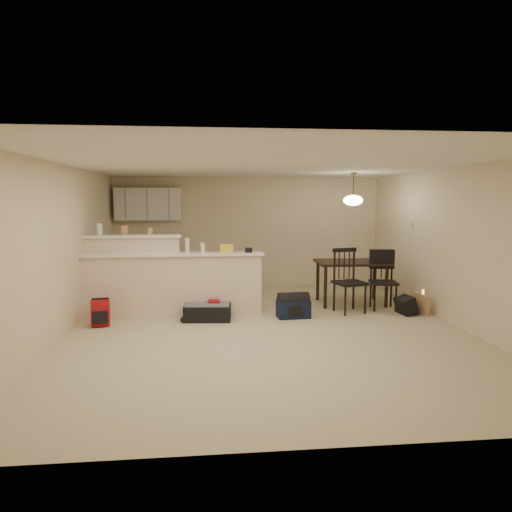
{
  "coord_description": "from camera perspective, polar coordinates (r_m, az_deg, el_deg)",
  "views": [
    {
      "loc": [
        -0.87,
        -6.87,
        1.98
      ],
      "look_at": [
        -0.1,
        0.7,
        1.05
      ],
      "focal_mm": 32.0,
      "sensor_mm": 36.0,
      "label": 1
    }
  ],
  "objects": [
    {
      "name": "red_backpack",
      "position": [
        7.68,
        -18.87,
        -6.75
      ],
      "size": [
        0.3,
        0.21,
        0.42
      ],
      "primitive_type": "cube",
      "rotation": [
        0.0,
        0.0,
        0.15
      ],
      "color": "#AD131A",
      "rests_on": "ground"
    },
    {
      "name": "black_daypack",
      "position": [
        8.41,
        18.24,
        -5.94
      ],
      "size": [
        0.28,
        0.37,
        0.3
      ],
      "primitive_type": "cube",
      "rotation": [
        0.0,
        0.0,
        1.68
      ],
      "color": "black",
      "rests_on": "ground"
    },
    {
      "name": "dining_chair_near",
      "position": [
        8.22,
        11.66,
        -3.08
      ],
      "size": [
        0.6,
        0.58,
        1.13
      ],
      "primitive_type": null,
      "rotation": [
        0.0,
        0.0,
        0.26
      ],
      "color": "black",
      "rests_on": "ground"
    },
    {
      "name": "kitchen_counter",
      "position": [
        10.24,
        -12.08,
        -1.78
      ],
      "size": [
        1.8,
        0.6,
        0.9
      ],
      "primitive_type": "cube",
      "color": "white",
      "rests_on": "ground"
    },
    {
      "name": "pouch",
      "position": [
        7.84,
        -0.93,
        0.75
      ],
      "size": [
        0.12,
        0.1,
        0.08
      ],
      "primitive_type": "cube",
      "color": "#AA8257",
      "rests_on": "breakfast_bar"
    },
    {
      "name": "dining_table",
      "position": [
        8.9,
        11.83,
        -1.27
      ],
      "size": [
        1.35,
        0.93,
        0.83
      ],
      "rotation": [
        0.0,
        0.0,
        -0.04
      ],
      "color": "black",
      "rests_on": "ground"
    },
    {
      "name": "suitcase",
      "position": [
        7.7,
        -6.05,
        -6.97
      ],
      "size": [
        0.8,
        0.55,
        0.26
      ],
      "primitive_type": "cube",
      "rotation": [
        0.0,
        0.0,
        -0.08
      ],
      "color": "black",
      "rests_on": "ground"
    },
    {
      "name": "upper_cabinets",
      "position": [
        10.28,
        -13.32,
        6.33
      ],
      "size": [
        1.4,
        0.34,
        0.7
      ],
      "primitive_type": "cube",
      "color": "white",
      "rests_on": "room"
    },
    {
      "name": "thermostat",
      "position": [
        9.27,
        18.81,
        3.63
      ],
      "size": [
        0.02,
        0.12,
        0.12
      ],
      "primitive_type": "cube",
      "color": "beige",
      "rests_on": "room"
    },
    {
      "name": "bag_lump",
      "position": [
        7.82,
        -3.72,
        0.93
      ],
      "size": [
        0.22,
        0.18,
        0.14
      ],
      "primitive_type": "cube",
      "color": "#AA8257",
      "rests_on": "breakfast_bar"
    },
    {
      "name": "cardboard_sheet",
      "position": [
        8.51,
        19.77,
        -5.68
      ],
      "size": [
        0.19,
        0.44,
        0.35
      ],
      "primitive_type": "cube",
      "rotation": [
        0.0,
        0.0,
        1.95
      ],
      "color": "#AA8257",
      "rests_on": "ground"
    },
    {
      "name": "extra_item_x",
      "position": [
        7.81,
        -6.58,
        0.92
      ],
      "size": [
        0.05,
        0.05,
        0.14
      ],
      "primitive_type": "cylinder",
      "color": "silver",
      "rests_on": "breakfast_bar"
    },
    {
      "name": "room",
      "position": [
        6.96,
        1.4,
        0.95
      ],
      "size": [
        7.0,
        7.02,
        2.5
      ],
      "color": "beige",
      "rests_on": "ground"
    },
    {
      "name": "bottle_b",
      "position": [
        7.81,
        -6.72,
        1.04
      ],
      "size": [
        0.06,
        0.06,
        0.18
      ],
      "primitive_type": "cylinder",
      "color": "silver",
      "rests_on": "breakfast_bar"
    },
    {
      "name": "breakfast_bar",
      "position": [
        8.02,
        -12.09,
        -3.04
      ],
      "size": [
        3.08,
        0.58,
        1.39
      ],
      "color": "beige",
      "rests_on": "ground"
    },
    {
      "name": "navy_duffel",
      "position": [
        7.81,
        4.69,
        -6.61
      ],
      "size": [
        0.57,
        0.34,
        0.3
      ],
      "primitive_type": "cube",
      "rotation": [
        0.0,
        0.0,
        0.08
      ],
      "color": "#101832",
      "rests_on": "ground"
    },
    {
      "name": "pendant_lamp",
      "position": [
        8.81,
        12.04,
        6.88
      ],
      "size": [
        0.36,
        0.36,
        0.62
      ],
      "color": "brown",
      "rests_on": "room"
    },
    {
      "name": "cereal_box",
      "position": [
        8.14,
        -16.08,
        3.1
      ],
      "size": [
        0.1,
        0.07,
        0.16
      ],
      "primitive_type": "cube",
      "color": "#AA8257",
      "rests_on": "breakfast_bar"
    },
    {
      "name": "jar",
      "position": [
        8.22,
        -18.97,
        3.17
      ],
      "size": [
        0.1,
        0.1,
        0.2
      ],
      "primitive_type": "cylinder",
      "color": "silver",
      "rests_on": "breakfast_bar"
    },
    {
      "name": "bottle_a",
      "position": [
        7.82,
        -8.57,
        1.31
      ],
      "size": [
        0.07,
        0.07,
        0.26
      ],
      "primitive_type": "cylinder",
      "color": "silver",
      "rests_on": "breakfast_bar"
    },
    {
      "name": "dining_chair_far",
      "position": [
        8.61,
        15.65,
        -3.0
      ],
      "size": [
        0.52,
        0.5,
        1.06
      ],
      "primitive_type": null,
      "rotation": [
        0.0,
        0.0,
        -0.15
      ],
      "color": "black",
      "rests_on": "ground"
    },
    {
      "name": "small_box",
      "position": [
        8.07,
        -13.08,
        3.02
      ],
      "size": [
        0.08,
        0.06,
        0.12
      ],
      "primitive_type": "cube",
      "color": "#AA8257",
      "rests_on": "breakfast_bar"
    }
  ]
}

